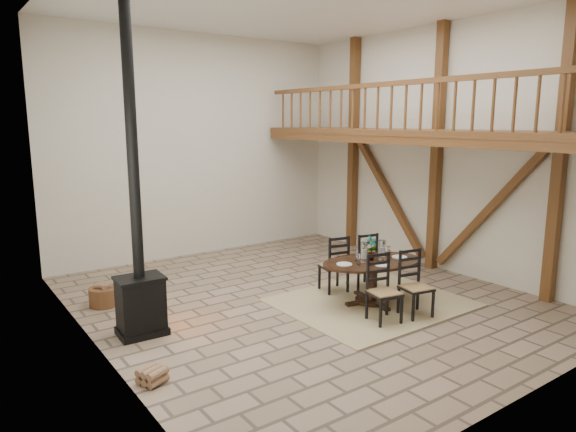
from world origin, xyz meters
TOP-DOWN VIEW (x-y plane):
  - ground at (0.00, 0.00)m, footprint 8.00×8.00m
  - room_shell at (1.19, 0.00)m, footprint 7.02×8.02m
  - rug at (0.81, -0.82)m, footprint 3.00×2.50m
  - dining_table at (0.82, -0.81)m, footprint 2.00×2.19m
  - wood_stove at (-2.84, 0.20)m, footprint 0.70×0.55m
  - log_basket at (-2.94, 1.73)m, footprint 0.48×0.48m
  - log_stack at (-3.25, -1.26)m, footprint 0.37×0.38m

SIDE VIEW (x-z plane):
  - ground at x=0.00m, z-range 0.00..0.00m
  - rug at x=0.81m, z-range 0.00..0.02m
  - log_stack at x=-3.25m, z-range 0.00..0.19m
  - log_basket at x=-2.94m, z-range -0.03..0.37m
  - dining_table at x=0.82m, z-range -0.15..1.01m
  - wood_stove at x=-2.84m, z-range -1.38..3.62m
  - room_shell at x=1.19m, z-range 0.51..5.52m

